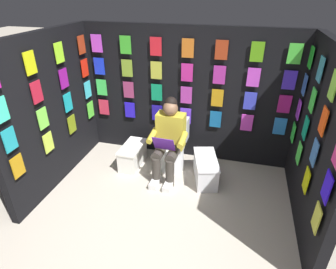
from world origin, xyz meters
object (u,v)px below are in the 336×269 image
(comic_longbox_near, at_px, (133,155))
(comic_longbox_far, at_px, (205,169))
(person_reading, at_px, (168,139))
(toilet, at_px, (173,148))

(comic_longbox_near, xyz_separation_m, comic_longbox_far, (-1.16, 0.09, 0.01))
(comic_longbox_far, bearing_deg, person_reading, -15.04)
(toilet, bearing_deg, person_reading, 90.28)
(toilet, relative_size, comic_longbox_far, 1.09)
(person_reading, height_order, comic_longbox_near, person_reading)
(comic_longbox_far, bearing_deg, comic_longbox_near, -19.92)
(person_reading, relative_size, comic_longbox_far, 1.69)
(toilet, relative_size, comic_longbox_near, 1.31)
(person_reading, relative_size, comic_longbox_near, 2.03)
(toilet, bearing_deg, comic_longbox_near, 14.07)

